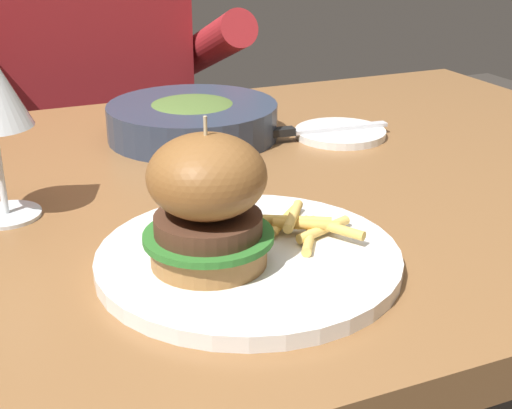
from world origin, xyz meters
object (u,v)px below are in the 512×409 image
(bread_plate, at_px, (340,133))
(diner_person, at_px, (98,154))
(main_plate, at_px, (249,259))
(table_knife, at_px, (307,130))
(burger_sandwich, at_px, (207,201))
(soup_bowl, at_px, (193,119))

(bread_plate, relative_size, diner_person, 0.11)
(main_plate, distance_m, table_knife, 0.37)
(burger_sandwich, relative_size, bread_plate, 1.03)
(burger_sandwich, xyz_separation_m, bread_plate, (0.30, 0.31, -0.07))
(soup_bowl, bearing_deg, main_plate, -101.29)
(table_knife, distance_m, diner_person, 0.63)
(burger_sandwich, relative_size, diner_person, 0.11)
(table_knife, bearing_deg, burger_sandwich, -128.95)
(diner_person, bearing_deg, main_plate, -92.20)
(main_plate, relative_size, soup_bowl, 1.16)
(bread_plate, height_order, soup_bowl, soup_bowl)
(bread_plate, height_order, diner_person, diner_person)
(bread_plate, distance_m, soup_bowl, 0.20)
(bread_plate, xyz_separation_m, soup_bowl, (-0.19, 0.08, 0.02))
(burger_sandwich, xyz_separation_m, soup_bowl, (0.11, 0.38, -0.04))
(table_knife, height_order, soup_bowl, soup_bowl)
(burger_sandwich, distance_m, table_knife, 0.41)
(burger_sandwich, height_order, soup_bowl, burger_sandwich)
(table_knife, height_order, diner_person, diner_person)
(table_knife, bearing_deg, diner_person, 107.28)
(soup_bowl, bearing_deg, table_knife, -27.90)
(burger_sandwich, bearing_deg, soup_bowl, 73.46)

